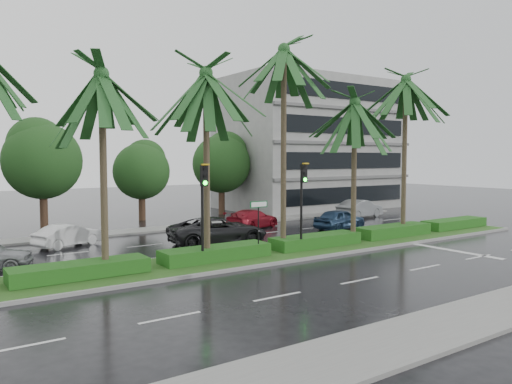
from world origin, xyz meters
TOP-DOWN VIEW (x-y plane):
  - ground at (0.00, 0.00)m, footprint 120.00×120.00m
  - near_sidewalk at (0.00, -10.20)m, footprint 40.00×2.40m
  - far_sidewalk at (0.00, 12.00)m, footprint 40.00×2.00m
  - median at (0.00, 1.00)m, footprint 36.00×4.00m
  - hedge at (0.00, 1.00)m, footprint 35.20×1.40m
  - lane_markings at (3.04, -0.43)m, footprint 34.00×13.06m
  - palm_row at (-1.25, 1.02)m, footprint 26.30×4.20m
  - signal_median_left at (-4.00, 0.30)m, footprint 0.34×0.42m
  - signal_median_right at (1.50, 0.30)m, footprint 0.34×0.42m
  - street_sign at (-1.00, 0.48)m, footprint 0.95×0.09m
  - bg_trees at (1.28, 17.59)m, footprint 33.03×5.47m
  - building at (17.00, 18.00)m, footprint 16.00×10.00m
  - car_white at (-7.47, 9.06)m, footprint 2.67×3.91m
  - car_darkgrey at (-0.50, 5.12)m, footprint 3.17×5.73m
  - car_red at (4.50, 9.18)m, footprint 3.21×4.74m
  - car_blue at (9.00, 5.48)m, footprint 2.25×4.23m
  - car_grey at (14.80, 9.24)m, footprint 2.23×4.58m

SIDE VIEW (x-z plane):
  - ground at x=0.00m, z-range 0.00..0.00m
  - lane_markings at x=3.04m, z-range 0.00..0.01m
  - near_sidewalk at x=0.00m, z-range 0.00..0.12m
  - far_sidewalk at x=0.00m, z-range 0.00..0.12m
  - median at x=0.00m, z-range 0.00..0.16m
  - hedge at x=0.00m, z-range 0.15..0.75m
  - car_white at x=-7.47m, z-range 0.00..1.22m
  - car_red at x=4.50m, z-range 0.00..1.28m
  - car_blue at x=9.00m, z-range 0.00..1.37m
  - car_grey at x=14.80m, z-range 0.00..1.45m
  - car_darkgrey at x=-0.50m, z-range 0.00..1.52m
  - street_sign at x=-1.00m, z-range 0.82..3.42m
  - signal_median_left at x=-4.00m, z-range 0.82..5.18m
  - signal_median_right at x=1.50m, z-range 0.82..5.18m
  - bg_trees at x=1.28m, z-range 0.68..8.58m
  - building at x=17.00m, z-range 0.00..12.00m
  - palm_row at x=-1.25m, z-range 2.71..13.42m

